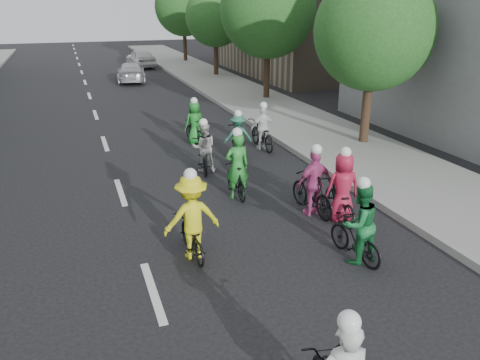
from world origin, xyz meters
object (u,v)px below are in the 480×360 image
cyclist_1 (358,229)px  cyclist_3 (313,188)px  cyclist_6 (204,152)px  cyclist_7 (238,138)px  cyclist_5 (237,173)px  follow_car_trail (140,58)px  cyclist_2 (192,223)px  cyclist_8 (262,132)px  cyclist_9 (195,126)px  follow_car_lead (131,72)px  cyclist_4 (341,194)px

cyclist_1 → cyclist_3: cyclist_1 is taller
cyclist_6 → cyclist_7: bearing=-132.9°
cyclist_5 → cyclist_6: (-0.25, 2.31, -0.08)m
follow_car_trail → cyclist_3: bearing=83.4°
cyclist_2 → cyclist_8: (4.20, 6.48, -0.14)m
cyclist_2 → cyclist_1: bearing=155.1°
cyclist_9 → follow_car_lead: 15.31m
cyclist_5 → cyclist_9: (0.26, 5.31, -0.03)m
cyclist_4 → cyclist_8: cyclist_4 is taller
cyclist_6 → cyclist_9: (0.51, 3.01, 0.05)m
cyclist_1 → cyclist_3: 2.30m
cyclist_6 → cyclist_8: (2.57, 1.53, 0.00)m
cyclist_5 → cyclist_6: size_ratio=1.04×
cyclist_3 → cyclist_8: (0.93, 5.46, -0.07)m
cyclist_4 → cyclist_2: bearing=15.5°
cyclist_4 → cyclist_7: bearing=-75.9°
cyclist_4 → follow_car_trail: 29.82m
follow_car_lead → cyclist_8: bearing=104.7°
follow_car_trail → cyclist_2: bearing=77.3°
cyclist_8 → cyclist_7: bearing=22.9°
cyclist_9 → cyclist_2: bearing=64.6°
follow_car_lead → follow_car_trail: 7.28m
cyclist_8 → follow_car_lead: (-2.30, 16.78, 0.03)m
cyclist_1 → cyclist_5: bearing=-82.3°
cyclist_3 → follow_car_lead: size_ratio=0.42×
follow_car_lead → cyclist_9: bearing=97.8°
cyclist_2 → cyclist_7: (3.12, 6.02, -0.12)m
cyclist_2 → follow_car_trail: 30.54m
cyclist_6 → follow_car_trail: 25.46m
cyclist_4 → follow_car_trail: cyclist_4 is taller
cyclist_8 → cyclist_9: bearing=-35.6°
cyclist_6 → follow_car_lead: 18.31m
cyclist_3 → cyclist_6: 4.25m
cyclist_7 → cyclist_9: size_ratio=1.04×
cyclist_1 → cyclist_8: bearing=-107.2°
cyclist_8 → cyclist_3: bearing=80.2°
cyclist_9 → follow_car_trail: bearing=-104.0°
cyclist_1 → cyclist_6: 6.37m
cyclist_1 → follow_car_trail: bearing=-99.6°
cyclist_7 → follow_car_lead: cyclist_7 is taller
cyclist_5 → cyclist_4: bearing=131.8°
cyclist_3 → follow_car_trail: (0.32, 29.32, 0.06)m
cyclist_1 → cyclist_4: cyclist_4 is taller
cyclist_3 → cyclist_4: 0.69m
cyclist_2 → follow_car_lead: (1.90, 23.25, -0.12)m
cyclist_8 → cyclist_9: cyclist_9 is taller
cyclist_2 → cyclist_3: 3.42m
cyclist_2 → cyclist_3: size_ratio=1.07×
cyclist_6 → cyclist_9: size_ratio=1.08×
cyclist_6 → cyclist_5: bearing=107.2°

